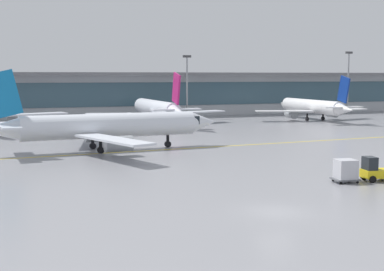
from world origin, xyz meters
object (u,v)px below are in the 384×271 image
gate_airplane_2 (157,109)px  gate_airplane_3 (312,107)px  apron_light_mast_2 (187,84)px  baggage_tug (375,171)px  cargo_dolly_lead (346,170)px  taxiing_regional_jet (107,126)px  apron_light_mast_3 (348,80)px

gate_airplane_2 → gate_airplane_3: bearing=-93.7°
apron_light_mast_2 → baggage_tug: bearing=-96.0°
cargo_dolly_lead → taxiing_regional_jet: bearing=127.6°
taxiing_regional_jet → gate_airplane_2: bearing=60.8°
gate_airplane_2 → baggage_tug: 58.53m
gate_airplane_3 → cargo_dolly_lead: bearing=151.1°
gate_airplane_2 → cargo_dolly_lead: gate_airplane_2 is taller
apron_light_mast_3 → cargo_dolly_lead: bearing=-125.7°
cargo_dolly_lead → apron_light_mast_3: size_ratio=0.16×
cargo_dolly_lead → gate_airplane_2: bearing=97.3°
gate_airplane_2 → taxiing_regional_jet: taxiing_regional_jet is taller
gate_airplane_2 → apron_light_mast_2: apron_light_mast_2 is taller
gate_airplane_3 → apron_light_mast_3: 22.35m
taxiing_regional_jet → cargo_dolly_lead: (15.13, -25.95, -1.84)m
apron_light_mast_2 → gate_airplane_3: bearing=-30.7°
cargo_dolly_lead → apron_light_mast_2: bearing=89.2°
gate_airplane_2 → gate_airplane_3: 32.07m
gate_airplane_2 → apron_light_mast_2: (9.93, 11.49, 4.41)m
gate_airplane_3 → taxiing_regional_jet: taxiing_regional_jet is taller
cargo_dolly_lead → gate_airplane_3: bearing=67.7°
gate_airplane_3 → baggage_tug: gate_airplane_3 is taller
baggage_tug → apron_light_mast_3: size_ratio=0.19×
taxiing_regional_jet → apron_light_mast_2: apron_light_mast_2 is taller
gate_airplane_3 → baggage_tug: size_ratio=9.80×
gate_airplane_2 → apron_light_mast_3: 51.11m
apron_light_mast_3 → baggage_tug: bearing=-124.1°
cargo_dolly_lead → apron_light_mast_2: size_ratio=0.17×
gate_airplane_3 → apron_light_mast_3: bearing=-53.2°
gate_airplane_2 → baggage_tug: bearing=-178.2°
gate_airplane_2 → apron_light_mast_3: apron_light_mast_3 is taller
gate_airplane_2 → apron_light_mast_2: 15.81m
taxiing_regional_jet → apron_light_mast_3: size_ratio=2.02×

